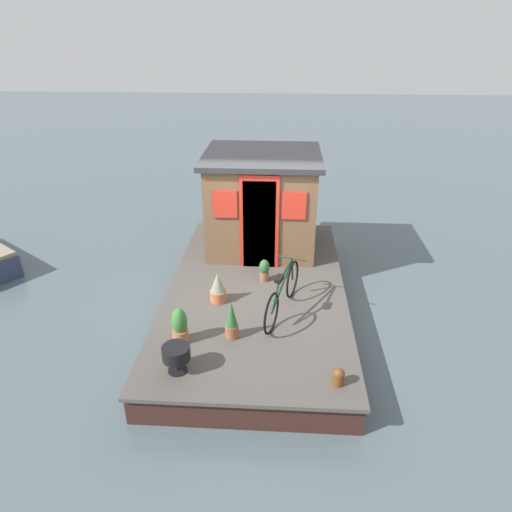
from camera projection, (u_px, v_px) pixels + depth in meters
The scene contains 10 objects.
ground_plane at pixel (257, 309), 8.38m from camera, with size 60.00×60.00×0.00m, color #4C5B60.
houseboat_deck at pixel (257, 298), 8.27m from camera, with size 5.73×3.09×0.49m.
houseboat_cabin at pixel (262, 201), 9.29m from camera, with size 2.17×2.28×1.94m.
bicycle at pixel (283, 293), 7.26m from camera, with size 1.67×0.65×0.77m.
potted_plant_lavender at pixel (218, 288), 7.62m from camera, with size 0.28×0.28×0.53m.
potted_plant_fern at pixel (180, 326), 6.62m from camera, with size 0.23×0.23×0.56m.
potted_plant_mint at pixel (232, 321), 6.71m from camera, with size 0.20×0.20×0.61m.
potted_plant_succulent at pixel (264, 270), 8.26m from camera, with size 0.18×0.18×0.41m.
charcoal_grill at pixel (176, 354), 6.04m from camera, with size 0.38×0.38×0.39m.
mooring_bollard at pixel (339, 376), 5.88m from camera, with size 0.16×0.16×0.25m.
Camera 1 is at (-7.04, -0.43, 4.63)m, focal length 32.27 mm.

